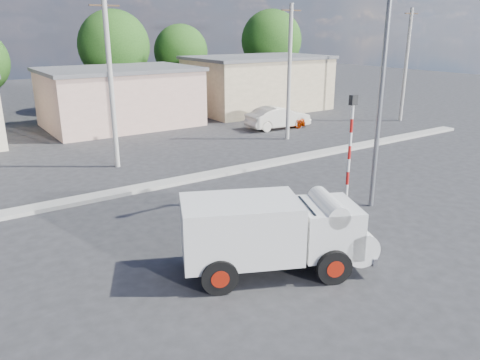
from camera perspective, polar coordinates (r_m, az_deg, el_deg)
ground_plane at (r=15.39m, az=8.47°, el=-7.68°), size 120.00×120.00×0.00m
median at (r=21.48m, az=-5.99°, el=0.19°), size 40.00×0.80×0.16m
truck at (r=13.17m, az=4.48°, el=-6.28°), size 5.63×3.93×2.20m
bicycle at (r=14.72m, az=9.58°, el=-6.64°), size 2.19×1.49×1.09m
cyclist at (r=14.61m, az=9.64°, el=-5.65°), size 0.60×0.70×1.64m
car_cream at (r=32.64m, az=4.67°, el=7.61°), size 4.68×1.95×1.50m
car_red at (r=32.94m, az=4.84°, el=7.46°), size 3.88×2.69×1.23m
traffic_pole at (r=17.70m, az=13.28°, el=4.38°), size 0.28×0.18×4.36m
streetlight at (r=17.82m, az=16.66°, el=11.95°), size 2.34×0.22×9.00m
building_row at (r=34.11m, az=-15.86°, el=9.80°), size 37.80×7.30×4.44m
tree_row at (r=40.80m, az=-15.61°, el=15.12°), size 43.62×7.43×8.42m
utility_poles at (r=25.66m, az=-4.11°, el=12.27°), size 35.40×0.24×8.00m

